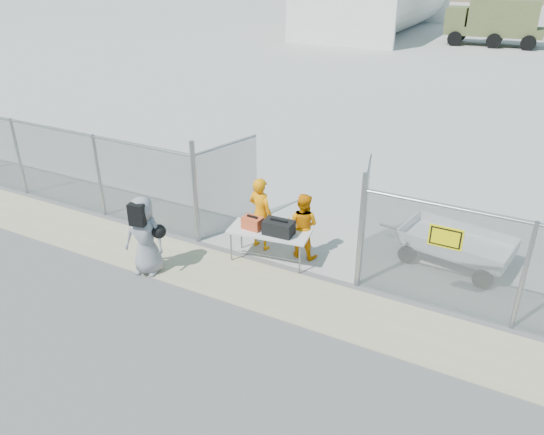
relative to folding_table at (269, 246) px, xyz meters
The scene contains 12 objects.
ground 2.05m from the folding_table, 87.88° to the right, with size 160.00×160.00×0.00m, color #5B5B5B.
tarmac_inside 39.99m from the folding_table, 89.89° to the left, with size 160.00×80.00×0.01m, color #A8A7A0.
dirt_strip 1.08m from the folding_table, 85.79° to the right, with size 44.00×1.60×0.01m, color tan.
chain_link_fence 0.72m from the folding_table, ahead, with size 40.00×0.20×2.20m, color gray, non-canonical shape.
folding_table is the anchor object (origin of this frame).
orange_bag 0.64m from the folding_table, 167.67° to the right, with size 0.43×0.29×0.27m, color #DD5029.
black_duffel 0.60m from the folding_table, ahead, with size 0.65×0.38×0.31m, color black.
security_worker_left 0.81m from the folding_table, 136.51° to the left, with size 0.64×0.42×1.74m, color orange.
security_worker_right 0.86m from the folding_table, 44.66° to the left, with size 0.74×0.58×1.53m, color orange.
visitor 2.70m from the folding_table, 142.09° to the right, with size 0.86×0.56×1.76m, color gray.
utility_trailer 4.13m from the folding_table, 27.37° to the left, with size 3.03×1.56×0.74m, color silver, non-canonical shape.
military_truck 34.70m from the folding_table, 89.98° to the left, with size 6.75×2.49×3.22m, color #566033, non-canonical shape.
Camera 1 is at (4.78, -6.98, 6.21)m, focal length 35.00 mm.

